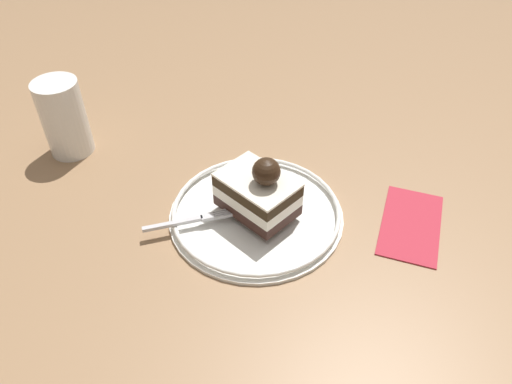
{
  "coord_description": "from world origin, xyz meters",
  "views": [
    {
      "loc": [
        -0.09,
        0.45,
        0.45
      ],
      "look_at": [
        -0.02,
        0.0,
        0.04
      ],
      "focal_mm": 34.46,
      "sensor_mm": 36.0,
      "label": 1
    }
  ],
  "objects_px": {
    "cake_slice": "(259,190)",
    "fork": "(194,220)",
    "folded_napkin": "(411,224)",
    "drink_glass_near": "(65,122)",
    "dessert_plate": "(256,214)"
  },
  "relations": [
    {
      "from": "cake_slice",
      "to": "fork",
      "type": "height_order",
      "value": "cake_slice"
    },
    {
      "from": "dessert_plate",
      "to": "fork",
      "type": "bearing_deg",
      "value": 24.56
    },
    {
      "from": "folded_napkin",
      "to": "drink_glass_near",
      "type": "bearing_deg",
      "value": -9.15
    },
    {
      "from": "dessert_plate",
      "to": "fork",
      "type": "relative_size",
      "value": 1.99
    },
    {
      "from": "dessert_plate",
      "to": "folded_napkin",
      "type": "height_order",
      "value": "dessert_plate"
    },
    {
      "from": "fork",
      "to": "folded_napkin",
      "type": "relative_size",
      "value": 0.86
    },
    {
      "from": "dessert_plate",
      "to": "drink_glass_near",
      "type": "relative_size",
      "value": 1.97
    },
    {
      "from": "fork",
      "to": "drink_glass_near",
      "type": "bearing_deg",
      "value": -30.43
    },
    {
      "from": "cake_slice",
      "to": "drink_glass_near",
      "type": "distance_m",
      "value": 0.31
    },
    {
      "from": "folded_napkin",
      "to": "fork",
      "type": "bearing_deg",
      "value": 11.02
    },
    {
      "from": "cake_slice",
      "to": "fork",
      "type": "bearing_deg",
      "value": 26.26
    },
    {
      "from": "fork",
      "to": "folded_napkin",
      "type": "height_order",
      "value": "fork"
    },
    {
      "from": "cake_slice",
      "to": "dessert_plate",
      "type": "bearing_deg",
      "value": 56.33
    },
    {
      "from": "cake_slice",
      "to": "fork",
      "type": "xyz_separation_m",
      "value": [
        0.08,
        0.04,
        -0.03
      ]
    },
    {
      "from": "cake_slice",
      "to": "fork",
      "type": "distance_m",
      "value": 0.09
    }
  ]
}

